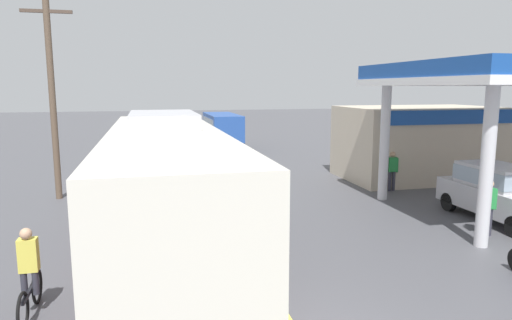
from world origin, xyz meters
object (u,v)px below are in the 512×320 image
pedestrian_by_shop (488,205)px  coach_bus_main (167,199)px  car_trailing_behind_bus (157,146)px  car_at_pump (498,190)px  minibus_opposing_lane (222,128)px  pedestrian_near_pump (392,169)px  cyclist_on_shoulder (29,276)px

pedestrian_by_shop → coach_bus_main: bearing=-178.1°
coach_bus_main → car_trailing_behind_bus: size_ratio=2.63×
car_at_pump → minibus_opposing_lane: minibus_opposing_lane is taller
coach_bus_main → minibus_opposing_lane: 21.58m
pedestrian_by_shop → car_at_pump: bearing=41.0°
coach_bus_main → pedestrian_near_pump: size_ratio=6.65×
cyclist_on_shoulder → car_trailing_behind_bus: (2.76, 17.10, 0.23)m
cyclist_on_shoulder → car_trailing_behind_bus: size_ratio=0.43×
cyclist_on_shoulder → pedestrian_by_shop: size_ratio=1.10×
car_at_pump → pedestrian_near_pump: (-1.07, 4.72, -0.08)m
minibus_opposing_lane → car_trailing_behind_bus: bearing=-129.6°
minibus_opposing_lane → car_at_pump: bearing=-73.4°
pedestrian_near_pump → car_trailing_behind_bus: bearing=135.8°
pedestrian_by_shop → car_trailing_behind_bus: bearing=121.0°
pedestrian_near_pump → pedestrian_by_shop: bearing=-93.3°
coach_bus_main → minibus_opposing_lane: coach_bus_main is taller
coach_bus_main → pedestrian_by_shop: size_ratio=6.65×
car_at_pump → minibus_opposing_lane: bearing=106.6°
car_at_pump → minibus_opposing_lane: size_ratio=0.69×
car_at_pump → minibus_opposing_lane: (-5.82, 19.51, 0.46)m
pedestrian_near_pump → minibus_opposing_lane: bearing=107.8°
cyclist_on_shoulder → car_trailing_behind_bus: bearing=80.8°
pedestrian_by_shop → cyclist_on_shoulder: bearing=-170.5°
cyclist_on_shoulder → pedestrian_near_pump: 14.53m
coach_bus_main → pedestrian_near_pump: coach_bus_main is taller
car_at_pump → pedestrian_by_shop: 1.88m
coach_bus_main → car_trailing_behind_bus: (0.10, 15.42, -0.71)m
minibus_opposing_lane → pedestrian_by_shop: size_ratio=3.69×
pedestrian_near_pump → pedestrian_by_shop: 5.96m
car_at_pump → car_trailing_behind_bus: bearing=127.1°
cyclist_on_shoulder → pedestrian_near_pump: cyclist_on_shoulder is taller
coach_bus_main → cyclist_on_shoulder: (-2.66, -1.68, -0.94)m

